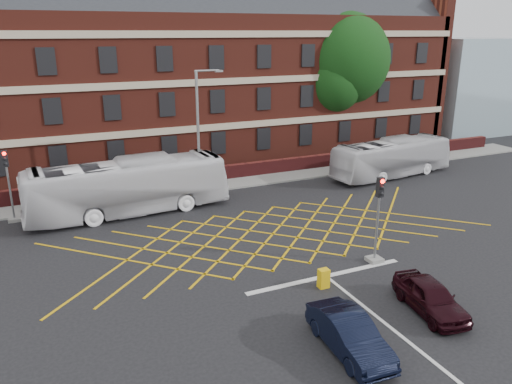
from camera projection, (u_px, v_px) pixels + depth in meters
name	position (u px, v px, depth m)	size (l,w,h in m)	color
ground	(290.00, 248.00, 25.88)	(120.00, 120.00, 0.00)	black
victorian_building	(173.00, 66.00, 42.63)	(51.00, 12.17, 20.40)	maroon
boundary_wall	(207.00, 175.00, 36.98)	(56.00, 0.50, 1.10)	#4D1415
far_pavement	(212.00, 185.00, 36.26)	(60.00, 3.00, 0.12)	slate
glass_block	(470.00, 85.00, 55.91)	(14.00, 10.00, 10.00)	#99B2BF
box_junction_hatching	(273.00, 234.00, 27.61)	(11.50, 0.12, 0.02)	#CC990C
stop_line	(326.00, 276.00, 22.85)	(8.00, 0.30, 0.02)	silver
centre_line	(427.00, 356.00, 17.21)	(0.15, 14.00, 0.02)	silver
bus_left	(128.00, 187.00, 30.30)	(2.85, 12.18, 3.39)	silver
bus_right	(392.00, 158.00, 38.22)	(2.44, 10.42, 2.90)	silver
car_navy	(349.00, 334.00, 17.33)	(1.42, 4.08, 1.34)	black
car_maroon	(430.00, 297.00, 19.81)	(1.54, 3.83, 1.31)	black
deciduous_tree	(342.00, 66.00, 44.84)	(8.41, 8.38, 12.49)	black
traffic_light_near	(377.00, 228.00, 23.79)	(0.70, 0.70, 4.27)	slate
traffic_light_far	(10.00, 193.00, 28.98)	(0.70, 0.70, 4.27)	slate
street_lamp	(200.00, 158.00, 32.47)	(2.25, 1.00, 8.43)	slate
direction_signs	(28.00, 188.00, 31.19)	(1.10, 0.16, 2.20)	gray
utility_cabinet	(324.00, 278.00, 21.75)	(0.46, 0.36, 0.86)	#E1B10D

